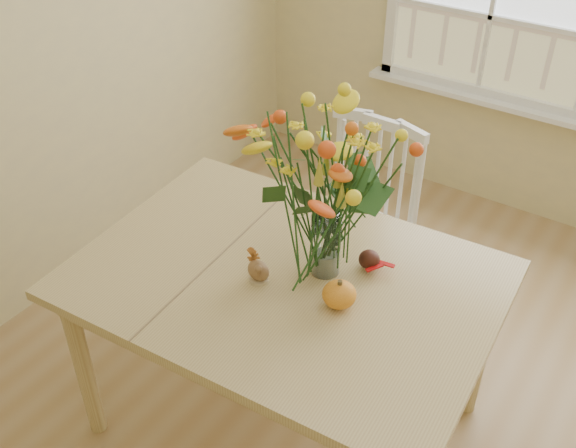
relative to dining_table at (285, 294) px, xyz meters
The scene contains 6 objects.
dining_table is the anchor object (origin of this frame).
windsor_chair 0.83m from the dining_table, 96.74° to the left, with size 0.48×0.46×1.00m.
flower_vase 0.48m from the dining_table, 45.02° to the left, with size 0.51×0.51×0.60m.
pumpkin 0.28m from the dining_table, ahead, with size 0.12×0.12×0.09m, color orange.
turkey_figurine 0.17m from the dining_table, 130.92° to the right, with size 0.10×0.09×0.11m.
dark_gourd 0.34m from the dining_table, 41.90° to the left, with size 0.13×0.11×0.07m.
Camera 1 is at (0.53, -1.41, 2.40)m, focal length 42.00 mm.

